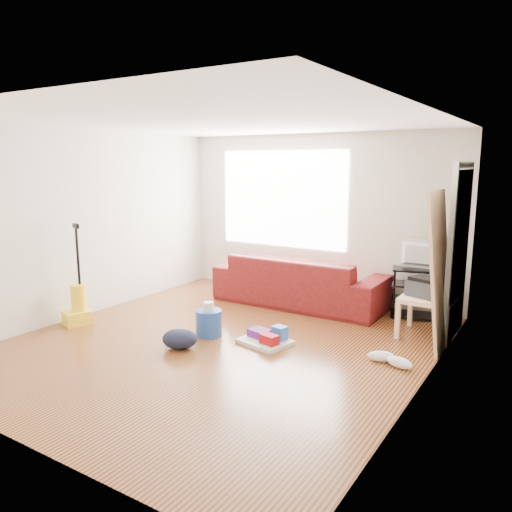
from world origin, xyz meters
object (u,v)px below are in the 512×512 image
Objects in this scene: tv_stand at (418,293)px; vacuum at (78,306)px; side_table at (428,303)px; cleaning_tray at (267,338)px; bucket at (209,335)px; sofa at (300,304)px; backpack at (180,348)px.

vacuum reaches higher than tv_stand.
tv_stand is 0.76m from side_table.
cleaning_tray is 2.55m from vacuum.
side_table is 0.94× the size of cleaning_tray.
tv_stand reaches higher than cleaning_tray.
cleaning_tray is (-1.50, -1.24, -0.35)m from side_table.
bucket is 1.81m from vacuum.
vacuum reaches higher than sofa.
cleaning_tray is at bearing -140.43° from side_table.
side_table reaches higher than bucket.
tv_stand reaches higher than backpack.
vacuum is (-3.95, -1.93, -0.17)m from side_table.
vacuum is (-1.71, -0.55, 0.24)m from bucket.
backpack is at bearing -141.98° from tv_stand.
side_table is at bearing 46.52° from vacuum.
cleaning_tray reaches higher than bucket.
sofa is 6.25× the size of backpack.
sofa is 3.11m from vacuum.
side_table is (0.30, -0.70, 0.07)m from tv_stand.
side_table is 1.50× the size of backpack.
tv_stand is 2.30m from cleaning_tray.
side_table is 4.40m from vacuum.
cleaning_tray is at bearing -136.86° from tv_stand.
bucket is 0.50× the size of cleaning_tray.
tv_stand is 1.17× the size of cleaning_tray.
sofa is at bearing 80.37° from bucket.
tv_stand is 0.57× the size of vacuum.
side_table reaches higher than cleaning_tray.
cleaning_tray reaches higher than backpack.
sofa is at bearing 104.43° from cleaning_tray.
tv_stand is at bearing -170.61° from sofa.
sofa is at bearing 69.96° from vacuum.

